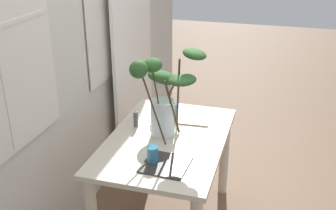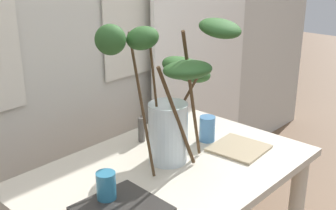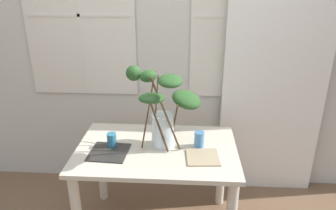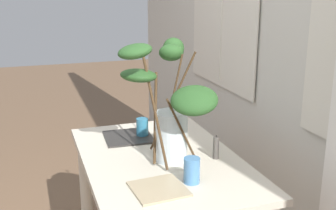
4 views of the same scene
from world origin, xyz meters
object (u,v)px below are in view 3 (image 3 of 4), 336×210
(drinking_glass_blue_left, at_px, (112,140))
(pillar_candle, at_px, (172,126))
(drinking_glass_blue_right, at_px, (199,139))
(plate_square_left, at_px, (109,152))
(dining_table, at_px, (157,163))
(vase_with_branches, at_px, (165,110))
(plate_square_right, at_px, (203,157))

(drinking_glass_blue_left, bearing_deg, pillar_candle, 31.86)
(drinking_glass_blue_left, distance_m, pillar_candle, 0.51)
(drinking_glass_blue_right, xyz_separation_m, plate_square_left, (-0.65, -0.13, -0.05))
(dining_table, distance_m, vase_with_branches, 0.44)
(plate_square_right, height_order, pillar_candle, pillar_candle)
(drinking_glass_blue_left, bearing_deg, dining_table, 1.16)
(drinking_glass_blue_right, relative_size, pillar_candle, 0.92)
(drinking_glass_blue_right, distance_m, plate_square_right, 0.17)
(drinking_glass_blue_left, distance_m, plate_square_right, 0.68)
(vase_with_branches, distance_m, drinking_glass_blue_right, 0.35)
(plate_square_left, bearing_deg, pillar_candle, 38.83)
(dining_table, bearing_deg, plate_square_right, -19.41)
(dining_table, bearing_deg, drinking_glass_blue_right, 8.02)
(drinking_glass_blue_left, relative_size, plate_square_left, 0.41)
(dining_table, xyz_separation_m, drinking_glass_blue_right, (0.31, 0.04, 0.19))
(drinking_glass_blue_left, height_order, plate_square_left, drinking_glass_blue_left)
(drinking_glass_blue_left, xyz_separation_m, drinking_glass_blue_right, (0.64, 0.05, 0.00))
(drinking_glass_blue_left, height_order, plate_square_right, drinking_glass_blue_left)
(pillar_candle, bearing_deg, plate_square_right, -58.41)
(dining_table, distance_m, plate_square_left, 0.37)
(vase_with_branches, height_order, drinking_glass_blue_right, vase_with_branches)
(vase_with_branches, bearing_deg, pillar_candle, 79.20)
(vase_with_branches, distance_m, plate_square_right, 0.43)
(plate_square_right, bearing_deg, dining_table, 160.59)
(plate_square_left, distance_m, pillar_candle, 0.56)
(vase_with_branches, height_order, drinking_glass_blue_left, vase_with_branches)
(vase_with_branches, height_order, pillar_candle, vase_with_branches)
(vase_with_branches, relative_size, plate_square_left, 2.31)
(plate_square_left, xyz_separation_m, pillar_candle, (0.44, 0.35, 0.05))
(dining_table, height_order, pillar_candle, pillar_candle)
(vase_with_branches, distance_m, pillar_candle, 0.33)
(dining_table, height_order, vase_with_branches, vase_with_branches)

